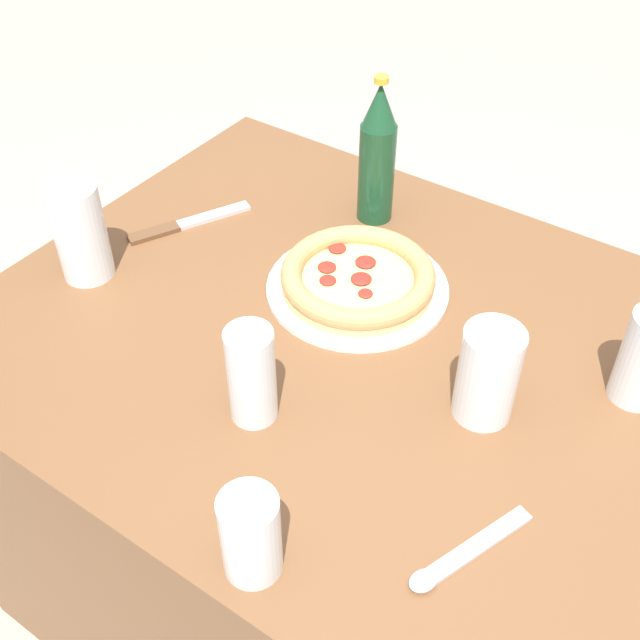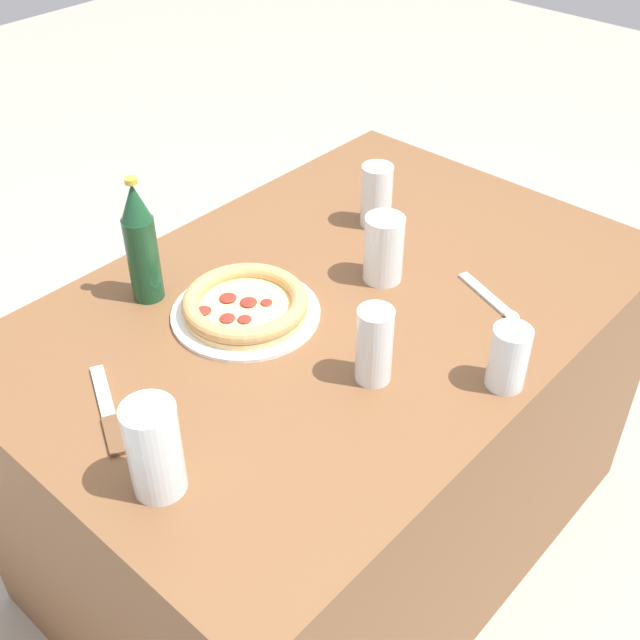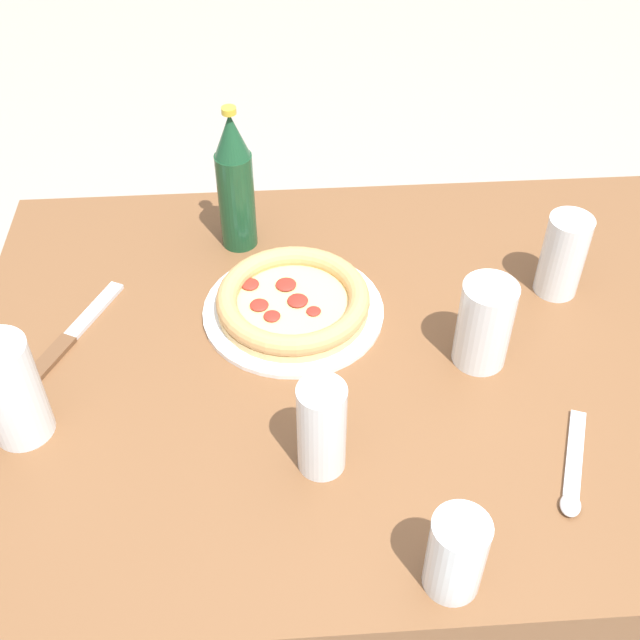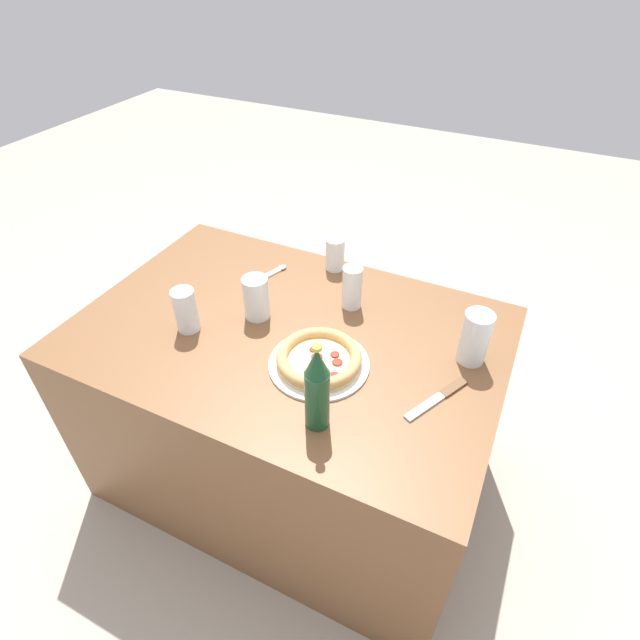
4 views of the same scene
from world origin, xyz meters
The scene contains 11 objects.
ground_plane centered at (0.00, 0.00, 0.00)m, with size 8.00×8.00×0.00m, color #A89E8E.
table centered at (0.00, 0.00, 0.35)m, with size 1.26×0.84×0.70m.
pizza_salami centered at (0.15, -0.09, 0.72)m, with size 0.28×0.28×0.05m.
glass_red_wine centered at (-0.27, -0.12, 0.77)m, with size 0.07×0.07×0.14m.
glass_mango_juice centered at (-0.01, 0.37, 0.75)m, with size 0.07×0.07×0.11m.
glass_iced_tea centered at (0.12, 0.19, 0.77)m, with size 0.06×0.06×0.14m.
glass_orange_juice centered at (-0.12, 0.02, 0.76)m, with size 0.08×0.08×0.14m.
glass_water centered at (0.51, 0.11, 0.78)m, with size 0.08×0.08×0.16m.
beer_bottle centered at (0.23, -0.27, 0.82)m, with size 0.06×0.06×0.25m.
knife centered at (0.48, -0.07, 0.71)m, with size 0.12×0.20×0.01m.
spoon centered at (-0.19, 0.23, 0.71)m, with size 0.08×0.17×0.01m.
Camera 2 is at (0.93, 0.80, 1.61)m, focal length 45.00 mm.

